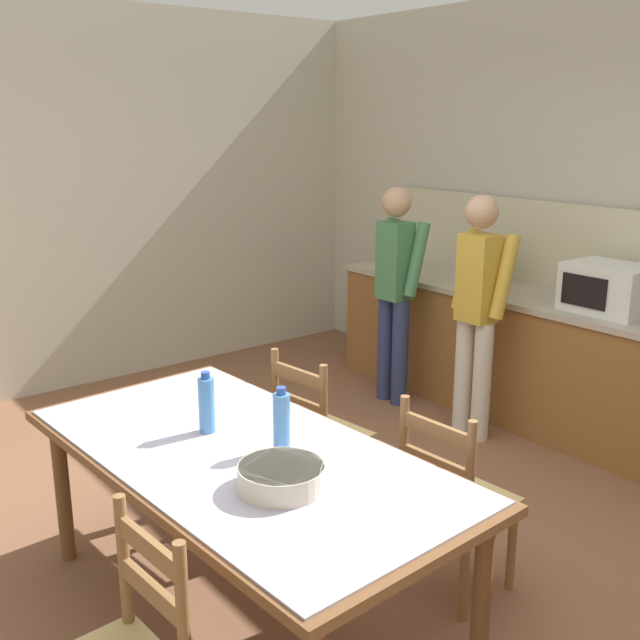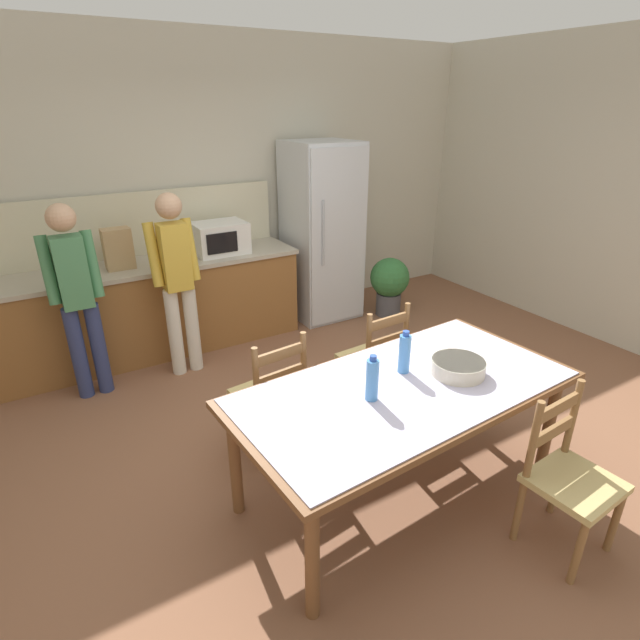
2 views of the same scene
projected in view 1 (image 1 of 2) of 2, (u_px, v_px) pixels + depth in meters
The scene contains 14 objects.
ground_plane at pixel (336, 568), 3.55m from camera, with size 8.32×8.32×0.00m, color brown.
wall_left at pixel (64, 201), 5.64m from camera, with size 0.12×5.20×2.90m, color beige.
kitchen_counter at pixel (508, 351), 5.35m from camera, with size 2.89×0.66×0.89m.
counter_splashback at pixel (543, 243), 5.34m from camera, with size 2.85×0.03×0.60m, color beige.
microwave at pixel (609, 288), 4.62m from camera, with size 0.50×0.39×0.30m.
paper_bag at pixel (488, 261), 5.32m from camera, with size 0.24×0.16×0.36m, color tan.
dining_table at pixel (243, 467), 3.04m from camera, with size 2.07×1.11×0.76m.
bottle_near_centre at pixel (207, 404), 3.17m from camera, with size 0.07×0.07×0.27m.
bottle_off_centre at pixel (282, 421), 3.00m from camera, with size 0.07×0.07×0.27m.
serving_bowl at pixel (281, 475), 2.70m from camera, with size 0.32×0.32×0.09m.
chair_side_far_right at pixel (453, 500), 3.28m from camera, with size 0.44×0.42×0.91m.
chair_side_far_left at pixel (317, 436), 3.94m from camera, with size 0.46×0.44×0.91m.
person_at_sink at pixel (395, 284), 5.40m from camera, with size 0.40×0.28×1.59m.
person_at_counter at pixel (478, 305), 4.80m from camera, with size 0.40×0.28×1.60m.
Camera 1 is at (2.40, -1.98, 2.07)m, focal length 42.00 mm.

